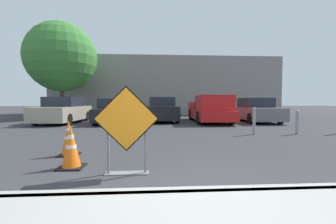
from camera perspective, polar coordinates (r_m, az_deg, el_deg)
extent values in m
plane|color=#333335|center=(12.87, -1.38, -2.89)|extent=(96.00, 96.00, 0.00)
cube|color=#999993|center=(3.08, 6.91, -20.09)|extent=(30.37, 0.20, 0.14)
cube|color=black|center=(3.89, -10.54, -1.67)|extent=(1.12, 0.02, 1.12)
cube|color=orange|center=(3.88, -10.57, -1.68)|extent=(1.06, 0.02, 1.06)
cube|color=slate|center=(4.12, -10.34, -15.03)|extent=(0.76, 0.20, 0.02)
cube|color=slate|center=(4.05, -14.92, -8.47)|extent=(0.04, 0.04, 0.97)
cube|color=slate|center=(3.98, -5.80, -8.59)|extent=(0.04, 0.04, 0.97)
cube|color=black|center=(4.76, -23.31, -12.70)|extent=(0.46, 0.46, 0.03)
cone|color=orange|center=(4.67, -23.41, -7.90)|extent=(0.34, 0.34, 0.78)
cylinder|color=white|center=(4.65, -23.45, -5.81)|extent=(0.11, 0.11, 0.07)
cylinder|color=white|center=(4.68, -23.40, -8.09)|extent=(0.19, 0.19, 0.07)
cube|color=black|center=(5.82, -23.81, -9.89)|extent=(0.44, 0.44, 0.03)
cone|color=orange|center=(5.75, -23.89, -5.86)|extent=(0.32, 0.32, 0.80)
cylinder|color=white|center=(5.72, -23.92, -4.12)|extent=(0.10, 0.10, 0.07)
cylinder|color=white|center=(5.75, -23.88, -6.01)|extent=(0.18, 0.18, 0.07)
cube|color=#A39984|center=(14.55, -25.01, -0.27)|extent=(2.09, 4.56, 0.79)
cube|color=#1E232D|center=(14.64, -24.89, 2.37)|extent=(1.75, 2.13, 0.55)
cylinder|color=black|center=(12.95, -23.95, -1.72)|extent=(0.23, 0.63, 0.62)
cylinder|color=black|center=(13.72, -30.66, -1.63)|extent=(0.23, 0.63, 0.62)
cylinder|color=black|center=(15.54, -19.99, -0.94)|extent=(0.23, 0.63, 0.62)
cylinder|color=black|center=(16.18, -25.82, -0.91)|extent=(0.23, 0.63, 0.62)
cube|color=black|center=(13.68, -13.76, -0.47)|extent=(1.91, 4.55, 0.68)
cube|color=#1E232D|center=(13.77, -13.73, 2.12)|extent=(1.60, 2.13, 0.55)
cylinder|color=black|center=(12.22, -10.93, -1.75)|extent=(0.23, 0.64, 0.63)
cylinder|color=black|center=(12.45, -18.20, -1.76)|extent=(0.23, 0.64, 0.63)
cylinder|color=black|center=(14.99, -10.06, -0.92)|extent=(0.23, 0.64, 0.63)
cylinder|color=black|center=(15.18, -16.02, -0.94)|extent=(0.23, 0.64, 0.63)
cube|color=black|center=(14.22, -1.65, -0.05)|extent=(1.93, 4.16, 0.79)
cube|color=#1E232D|center=(14.31, -1.69, 2.66)|extent=(1.62, 1.95, 0.55)
cylinder|color=black|center=(13.08, 2.32, -1.39)|extent=(0.23, 0.65, 0.64)
cylinder|color=black|center=(12.93, -4.70, -1.44)|extent=(0.23, 0.65, 0.64)
cylinder|color=black|center=(15.58, 0.88, -0.72)|extent=(0.23, 0.65, 0.64)
cylinder|color=black|center=(15.45, -5.00, -0.76)|extent=(0.23, 0.65, 0.64)
cube|color=red|center=(13.99, 10.41, -0.52)|extent=(2.09, 5.25, 0.55)
cube|color=red|center=(12.82, 11.57, 2.31)|extent=(1.85, 2.13, 0.85)
cube|color=red|center=(16.16, 8.70, 1.70)|extent=(1.85, 0.15, 0.45)
cube|color=red|center=(15.20, 12.97, 1.60)|extent=(0.17, 2.50, 0.45)
cube|color=red|center=(14.82, 6.06, 1.63)|extent=(0.17, 2.50, 0.45)
cylinder|color=black|center=(12.73, 15.87, -1.39)|extent=(0.26, 0.75, 0.74)
cylinder|color=black|center=(12.29, 7.91, -1.45)|extent=(0.26, 0.75, 0.74)
cylinder|color=black|center=(15.71, 12.36, -0.58)|extent=(0.26, 0.75, 0.74)
cylinder|color=black|center=(15.36, 5.88, -0.60)|extent=(0.26, 0.75, 0.74)
cube|color=slate|center=(14.88, 21.38, -0.27)|extent=(1.97, 4.29, 0.73)
cube|color=#1E232D|center=(14.96, 21.26, 2.24)|extent=(1.67, 2.00, 0.58)
cylinder|color=black|center=(14.09, 26.62, -1.45)|extent=(0.22, 0.61, 0.61)
cylinder|color=black|center=(13.36, 20.26, -1.54)|extent=(0.22, 0.61, 0.61)
cylinder|color=black|center=(16.43, 22.25, -0.81)|extent=(0.22, 0.61, 0.61)
cylinder|color=black|center=(15.82, 16.68, -0.85)|extent=(0.22, 0.61, 0.61)
cylinder|color=gray|center=(9.09, 20.99, -2.34)|extent=(0.11, 0.11, 0.98)
sphere|color=gray|center=(9.06, 21.04, 0.74)|extent=(0.12, 0.12, 0.12)
cylinder|color=gray|center=(9.93, 29.95, -2.41)|extent=(0.11, 0.11, 0.87)
sphere|color=gray|center=(9.90, 30.01, 0.10)|extent=(0.12, 0.12, 0.12)
cube|color=gray|center=(23.28, -0.34, 6.42)|extent=(21.74, 5.00, 5.51)
cylinder|color=#513823|center=(18.83, -25.26, 2.67)|extent=(0.32, 0.32, 2.65)
sphere|color=#387A33|center=(19.12, -25.47, 12.50)|extent=(5.18, 5.18, 5.18)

